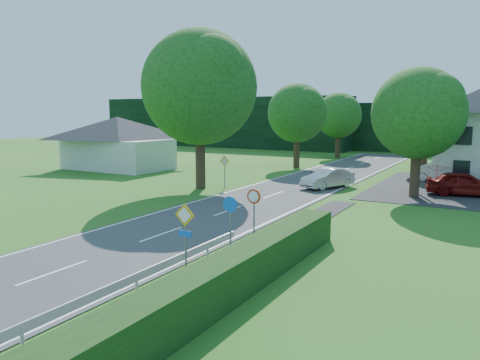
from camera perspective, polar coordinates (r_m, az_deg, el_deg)
The scene contains 24 objects.
road at distance 28.59m, azimuth 0.63°, elevation -3.07°, with size 7.00×80.00×0.04m, color #38383B.
parking_pad at distance 38.00m, azimuth 26.85°, elevation -1.14°, with size 14.00×16.00×0.04m, color #262629.
line_edge_left at distance 30.26m, azimuth -4.77°, elevation -2.42°, with size 0.12×80.00×0.01m, color white.
line_edge_right at distance 27.20m, azimuth 6.64°, elevation -3.67°, with size 0.12×80.00×0.01m, color white.
line_centre at distance 28.59m, azimuth 0.63°, elevation -3.03°, with size 0.12×80.00×0.01m, color white, non-canonical shape.
tree_main at distance 34.60m, azimuth -4.93°, elevation 8.53°, with size 9.40×9.40×11.64m, color #154616, non-canonical shape.
tree_left_far at distance 48.27m, azimuth 6.96°, elevation 6.60°, with size 7.00×7.00×8.58m, color #154616, non-canonical shape.
tree_right_far at distance 47.02m, azimuth 21.65°, elevation 6.35°, with size 7.40×7.40×9.09m, color #154616, non-canonical shape.
tree_left_back at distance 59.38m, azimuth 11.89°, elevation 6.53°, with size 6.60×6.60×8.07m, color #154616, non-canonical shape.
tree_right_back at distance 55.10m, azimuth 21.74°, elevation 5.74°, with size 6.20×6.20×7.56m, color #154616, non-canonical shape.
tree_right_mid at distance 32.97m, azimuth 20.79°, elevation 5.38°, with size 7.00×7.00×8.58m, color #154616, non-canonical shape.
treeline_left at distance 78.47m, azimuth -2.48°, elevation 7.05°, with size 44.00×6.00×8.00m, color black.
treeline_right at distance 70.80m, azimuth 25.14°, elevation 5.75°, with size 30.00×5.00×7.00m, color black.
bungalow_left at distance 48.24m, azimuth -14.66°, elevation 4.51°, with size 11.00×6.50×5.20m.
streetlight at distance 35.00m, azimuth 20.60°, elevation 5.81°, with size 2.03×0.18×8.00m.
sign_priority_right at distance 16.04m, azimuth -6.71°, elevation -5.66°, with size 0.78×0.09×2.59m.
sign_roundabout at distance 18.50m, azimuth -1.20°, elevation -4.12°, with size 0.64×0.08×2.37m.
sign_speed_limit at distance 20.19m, azimuth 1.69°, elevation -2.80°, with size 0.64×0.11×2.37m.
sign_priority_left at distance 34.83m, azimuth -1.90°, elevation 1.79°, with size 0.78×0.09×2.44m.
moving_car at distance 35.41m, azimuth 10.63°, elevation 0.20°, with size 1.53×4.40×1.45m, color silver.
motorcycle at distance 38.11m, azimuth 8.90°, elevation 0.47°, with size 0.66×1.90×1.00m, color black.
parked_car_red at distance 35.06m, azimuth 25.63°, elevation -0.39°, with size 1.94×4.82×1.64m, color maroon.
parked_car_silver_a at distance 40.97m, azimuth 23.53°, elevation 0.79°, with size 1.61×4.61×1.52m, color #A6A6AA.
parasol at distance 34.57m, azimuth 22.83°, elevation 0.06°, with size 2.31×2.35×2.12m, color #A40D1D.
Camera 1 is at (13.54, -4.55, 5.64)m, focal length 35.00 mm.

